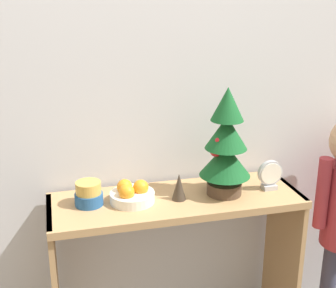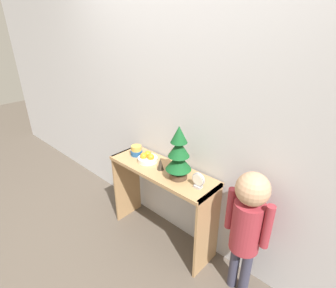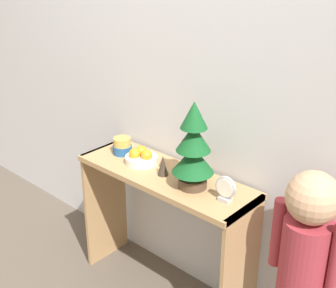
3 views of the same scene
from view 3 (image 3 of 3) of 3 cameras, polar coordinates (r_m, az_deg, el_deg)
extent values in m
cube|color=silver|center=(2.39, 3.12, 8.78)|extent=(7.00, 0.05, 2.50)
cube|color=tan|center=(2.43, -0.39, -3.90)|extent=(1.01, 0.34, 0.03)
cube|color=tan|center=(2.92, -7.59, -7.13)|extent=(0.02, 0.31, 0.76)
cube|color=tan|center=(2.38, 8.78, -15.41)|extent=(0.02, 0.31, 0.76)
cylinder|color=#4C3828|center=(2.29, 3.01, -4.67)|extent=(0.14, 0.14, 0.05)
cylinder|color=brown|center=(2.27, 3.04, -3.67)|extent=(0.02, 0.02, 0.04)
cone|color=#145123|center=(2.23, 3.08, -1.91)|extent=(0.20, 0.20, 0.13)
cone|color=#145123|center=(2.18, 3.14, 0.78)|extent=(0.17, 0.17, 0.13)
cone|color=#145123|center=(2.14, 3.21, 3.58)|extent=(0.13, 0.13, 0.13)
sphere|color=red|center=(2.24, 2.33, -0.68)|extent=(0.05, 0.05, 0.05)
sphere|color=red|center=(2.20, 2.12, 0.21)|extent=(0.04, 0.04, 0.04)
sphere|color=silver|center=(2.20, 3.80, 2.74)|extent=(0.05, 0.05, 0.05)
cylinder|color=silver|center=(2.53, -3.27, -1.91)|extent=(0.17, 0.17, 0.04)
sphere|color=orange|center=(2.49, -2.62, -1.39)|extent=(0.06, 0.06, 0.06)
sphere|color=orange|center=(2.54, -3.27, -0.85)|extent=(0.06, 0.06, 0.06)
sphere|color=orange|center=(2.51, -4.11, -1.21)|extent=(0.06, 0.06, 0.06)
cylinder|color=#235189|center=(2.64, -5.58, -0.66)|extent=(0.11, 0.11, 0.05)
cylinder|color=gold|center=(2.62, -5.62, 0.27)|extent=(0.10, 0.10, 0.05)
cube|color=#B2B2B7|center=(2.19, 6.97, -6.68)|extent=(0.06, 0.04, 0.02)
cylinder|color=#B2B2B7|center=(2.16, 7.06, -5.25)|extent=(0.10, 0.02, 0.10)
cylinder|color=white|center=(2.15, 6.90, -5.34)|extent=(0.09, 0.00, 0.09)
cone|color=#382D23|center=(2.38, -0.63, -2.63)|extent=(0.06, 0.06, 0.11)
cylinder|color=#992D38|center=(2.12, 16.25, -13.40)|extent=(0.21, 0.21, 0.39)
sphere|color=tan|center=(1.96, 17.26, -6.27)|extent=(0.22, 0.22, 0.22)
cylinder|color=#992D38|center=(2.13, 13.26, -10.45)|extent=(0.06, 0.06, 0.33)
camera|label=1|loc=(1.93, -48.96, 6.46)|focal=50.00mm
camera|label=2|loc=(0.24, 14.93, 26.02)|focal=28.00mm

